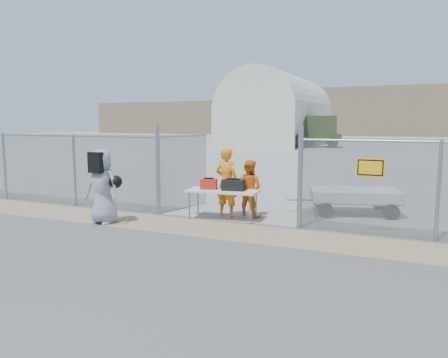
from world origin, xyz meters
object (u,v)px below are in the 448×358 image
at_px(visitor, 102,187).
at_px(security_worker_left, 227,182).
at_px(utility_trailer, 354,201).
at_px(security_worker_right, 249,188).
at_px(folding_table, 223,205).

bearing_deg(visitor, security_worker_left, 36.08).
height_order(visitor, utility_trailer, visitor).
height_order(security_worker_right, utility_trailer, security_worker_right).
relative_size(security_worker_left, security_worker_right, 1.21).
xyz_separation_m(security_worker_left, security_worker_right, (0.55, 0.23, -0.16)).
bearing_deg(security_worker_right, security_worker_left, 31.72).
relative_size(security_worker_right, visitor, 0.83).
bearing_deg(security_worker_left, security_worker_right, -149.21).
distance_m(security_worker_left, visitor, 3.24).
bearing_deg(security_worker_left, visitor, 46.30).
distance_m(security_worker_right, utility_trailer, 3.03).
distance_m(folding_table, security_worker_left, 0.65).
xyz_separation_m(security_worker_left, visitor, (-2.55, -2.00, 0.00)).
bearing_deg(folding_table, utility_trailer, 28.85).
height_order(folding_table, security_worker_left, security_worker_left).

